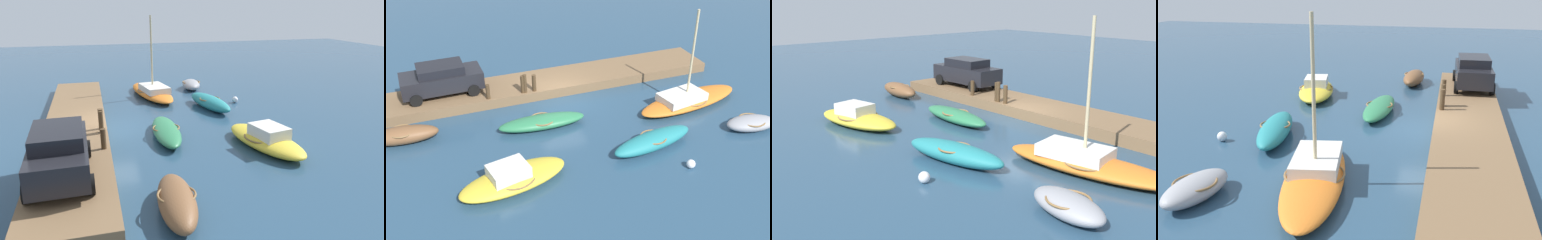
# 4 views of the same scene
# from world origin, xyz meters

# --- Properties ---
(ground_plane) EXTENTS (84.00, 84.00, 0.00)m
(ground_plane) POSITION_xyz_m (0.00, 0.00, 0.00)
(ground_plane) COLOR navy
(dock_platform) EXTENTS (19.42, 2.87, 0.55)m
(dock_platform) POSITION_xyz_m (0.00, -1.67, 0.28)
(dock_platform) COLOR brown
(dock_platform) RESTS_ON ground_plane
(motorboat_yellow) EXTENTS (5.01, 2.73, 1.06)m
(motorboat_yellow) POSITION_xyz_m (4.25, 6.43, 0.40)
(motorboat_yellow) COLOR gold
(motorboat_yellow) RESTS_ON ground_plane
(rowboat_green) EXTENTS (4.46, 1.44, 0.61)m
(rowboat_green) POSITION_xyz_m (1.80, 2.47, 0.31)
(rowboat_green) COLOR #2D7A4C
(rowboat_green) RESTS_ON ground_plane
(sailboat_orange) EXTENTS (6.58, 2.90, 5.38)m
(sailboat_orange) POSITION_xyz_m (-6.28, 3.16, 0.39)
(sailboat_orange) COLOR orange
(sailboat_orange) RESTS_ON ground_plane
(rowboat_brown) EXTENTS (3.44, 1.40, 0.82)m
(rowboat_brown) POSITION_xyz_m (8.41, 1.42, 0.42)
(rowboat_brown) COLOR brown
(rowboat_brown) RESTS_ON ground_plane
(rowboat_teal) EXTENTS (4.49, 1.98, 0.76)m
(rowboat_teal) POSITION_xyz_m (-2.51, 6.05, 0.39)
(rowboat_teal) COLOR teal
(rowboat_teal) RESTS_ON ground_plane
(dinghy_grey) EXTENTS (2.72, 1.63, 0.68)m
(dinghy_grey) POSITION_xyz_m (-7.89, 6.36, 0.35)
(dinghy_grey) COLOR #939399
(dinghy_grey) RESTS_ON ground_plane
(mooring_post_west) EXTENTS (0.22, 0.22, 0.95)m
(mooring_post_west) POSITION_xyz_m (1.33, -0.48, 1.03)
(mooring_post_west) COLOR #47331E
(mooring_post_west) RESTS_ON dock_platform
(mooring_post_mid_west) EXTENTS (0.20, 0.20, 1.06)m
(mooring_post_mid_west) POSITION_xyz_m (1.84, -0.48, 1.08)
(mooring_post_mid_west) COLOR #47331E
(mooring_post_mid_west) RESTS_ON dock_platform
(mooring_post_mid_east) EXTENTS (0.19, 0.19, 1.01)m
(mooring_post_mid_east) POSITION_xyz_m (1.99, -0.48, 1.06)
(mooring_post_mid_east) COLOR #47331E
(mooring_post_mid_east) RESTS_ON dock_platform
(mooring_post_east) EXTENTS (0.21, 0.21, 0.82)m
(mooring_post_east) POSITION_xyz_m (3.89, -0.48, 0.96)
(mooring_post_east) COLOR #47331E
(mooring_post_east) RESTS_ON dock_platform
(parked_car) EXTENTS (4.33, 2.13, 1.70)m
(parked_car) POSITION_xyz_m (6.07, -1.95, 1.44)
(parked_car) COLOR black
(parked_car) RESTS_ON dock_platform
(marker_buoy) EXTENTS (0.40, 0.40, 0.40)m
(marker_buoy) POSITION_xyz_m (-3.33, 8.03, 0.20)
(marker_buoy) COLOR silver
(marker_buoy) RESTS_ON ground_plane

